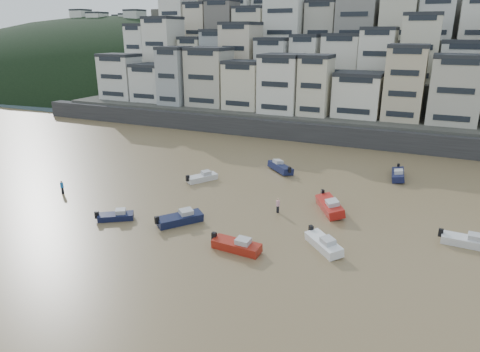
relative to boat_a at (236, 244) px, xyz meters
The scene contains 15 objects.
sea_strip 172.81m from the boat_a, 133.88° to the left, with size 340.00×340.00×0.00m, color #4B5B6C.
harbor_wall 44.58m from the boat_a, 89.71° to the left, with size 140.00×3.00×3.50m, color #38383A.
hillside 85.44m from the boat_a, 86.64° to the left, with size 141.04×66.00×50.00m.
headland 155.25m from the boat_a, 132.45° to the left, with size 216.00×135.00×53.33m.
boat_a is the anchor object (origin of this frame).
boat_b 8.35m from the boat_a, 26.80° to the left, with size 5.22×1.71×1.42m, color white, non-canonical shape.
boat_c 8.64m from the boat_a, 160.04° to the left, with size 5.45×1.78×1.49m, color #12193B, non-canonical shape.
boat_d 22.38m from the boat_a, 26.91° to the left, with size 4.92×1.61×1.34m, color silver, non-canonical shape.
boat_e 14.24m from the boat_a, 65.61° to the left, with size 6.18×2.02×1.69m, color #A91A14, non-canonical shape.
boat_f 20.61m from the boat_a, 128.31° to the left, with size 4.80×1.57×1.31m, color silver, non-canonical shape.
boat_h 25.21m from the boat_a, 99.80° to the left, with size 5.68×1.86×1.55m, color #161C45, non-canonical shape.
boat_i 30.95m from the boat_a, 67.15° to the left, with size 5.56×1.82×1.52m, color #13183E, non-canonical shape.
boat_j 15.11m from the boat_a, behind, with size 4.20×1.37×1.15m, color #121839, non-canonical shape.
person_blue 27.10m from the boat_a, behind, with size 0.44×0.44×1.74m, color #175EAE, non-canonical shape.
person_pink 10.17m from the boat_a, 86.99° to the left, with size 0.44×0.44×1.74m, color #E09EB0, non-canonical shape.
Camera 1 is at (25.09, -12.50, 19.85)m, focal length 32.00 mm.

